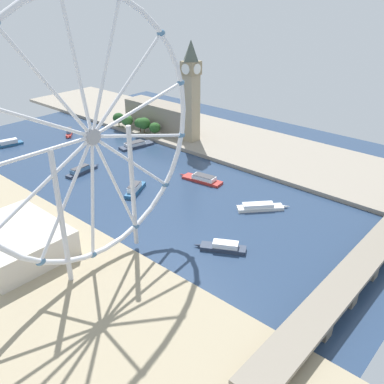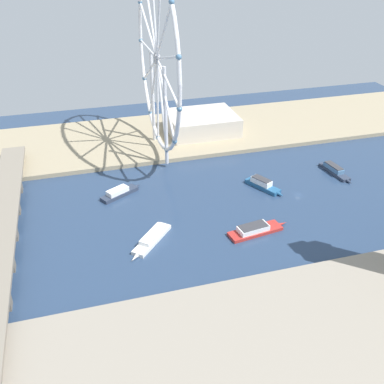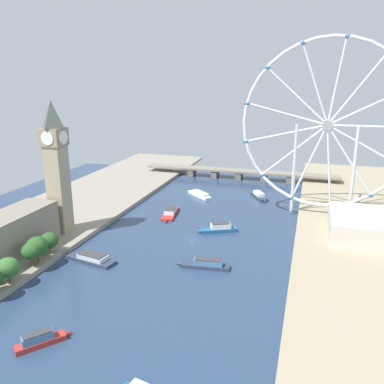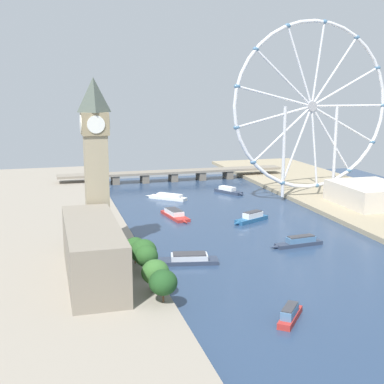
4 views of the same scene
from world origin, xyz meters
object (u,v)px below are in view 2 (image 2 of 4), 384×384
Objects in this scene: river_bridge at (2,230)px; tour_boat_4 at (334,170)px; tour_boat_5 at (263,184)px; tour_boat_6 at (119,192)px; riverside_hall at (202,123)px; ferris_wheel at (157,59)px; tour_boat_2 at (152,238)px; tour_boat_1 at (255,230)px.

river_bridge reaches higher than tour_boat_4.
tour_boat_4 is 54.82m from tour_boat_5.
tour_boat_6 is at bearing -65.30° from river_bridge.
riverside_hall is at bearing 160.54° from tour_boat_5.
tour_boat_2 is at bearing 165.15° from ferris_wheel.
ferris_wheel is 4.66× the size of tour_boat_6.
tour_boat_5 is at bearing -39.77° from tour_boat_6.
riverside_hall is at bearing -55.94° from ferris_wheel.
river_bridge is 208.24m from tour_boat_4.
tour_boat_6 is at bearing -127.25° from tour_boat_2.
riverside_hall reaches higher than tour_boat_2.
tour_boat_1 is 55.27m from tour_boat_2.
riverside_hall reaches higher than tour_boat_4.
tour_boat_4 is at bearing -84.69° from river_bridge.
tour_boat_5 is 1.01× the size of tour_boat_6.
riverside_hall is at bearing 15.49° from tour_boat_6.
riverside_hall reaches higher than tour_boat_6.
river_bridge reaches higher than tour_boat_6.
tour_boat_2 is 1.04× the size of tour_boat_5.
ferris_wheel reaches higher than tour_boat_2.
tour_boat_5 is (43.65, -23.78, 0.52)m from tour_boat_1.
tour_boat_4 is (-60.37, -106.10, -66.27)m from ferris_wheel.
tour_boat_1 is 1.30× the size of tour_boat_5.
ferris_wheel is 90.96m from tour_boat_6.
river_bridge is at bearing -91.03° from tour_boat_4.
riverside_hall is 109.90m from tour_boat_4.
ferris_wheel is at bearing -125.99° from tour_boat_4.
tour_boat_6 is (51.55, 9.90, 0.18)m from tour_boat_2.
tour_boat_4 is 1.15× the size of tour_boat_6.
river_bridge is at bearing 158.52° from tour_boat_1.
tour_boat_4 is (49.10, -78.33, 0.18)m from tour_boat_1.
tour_boat_1 is 1.31× the size of tour_boat_6.
tour_boat_4 is at bearing 68.86° from tour_boat_5.
river_bridge is at bearing 128.20° from ferris_wheel.
ferris_wheel is at bearing 23.99° from tour_boat_6.
tour_boat_2 is at bearing 152.61° from riverside_hall.
tour_boat_6 is (59.42, 64.61, 0.03)m from tour_boat_1.
ferris_wheel reaches higher than riverside_hall.
tour_boat_4 is (-87.11, -66.53, -7.94)m from riverside_hall.
tour_boat_4 is at bearing -33.78° from tour_boat_6.
ferris_wheel is 4.43× the size of tour_boat_2.
river_bridge is (-79.65, 101.20, -61.69)m from ferris_wheel.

